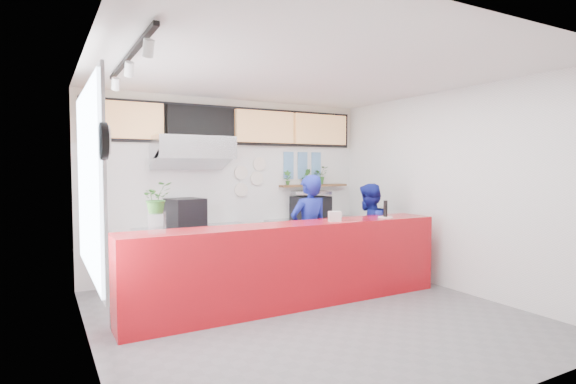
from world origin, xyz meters
name	(u,v)px	position (x,y,z in m)	size (l,w,h in m)	color
floor	(308,314)	(0.00, 0.00, 0.00)	(5.00, 5.00, 0.00)	slate
ceiling	(309,72)	(0.00, 0.00, 3.00)	(5.00, 5.00, 0.00)	silver
wall_back	(232,187)	(0.00, 2.50, 1.50)	(5.00, 5.00, 0.00)	white
wall_left	(89,203)	(-2.50, 0.00, 1.50)	(5.00, 5.00, 0.00)	white
wall_right	(449,190)	(2.50, 0.00, 1.50)	(5.00, 5.00, 0.00)	white
service_counter	(292,265)	(0.00, 0.40, 0.55)	(4.50, 0.60, 1.10)	#B10C14
cream_band	(232,123)	(0.00, 2.49, 2.60)	(5.00, 0.02, 0.80)	beige
prep_bench	(193,255)	(-0.80, 2.20, 0.45)	(1.80, 0.60, 0.90)	#B2B5BA
panini_oven	(185,213)	(-0.92, 2.20, 1.13)	(0.50, 0.50, 0.45)	black
extraction_hood	(193,148)	(-0.80, 2.15, 2.15)	(1.20, 0.70, 0.35)	#B2B5BA
hood_lip	(193,160)	(-0.80, 2.15, 1.95)	(1.20, 0.70, 0.08)	#B2B5BA
right_bench	(315,243)	(1.50, 2.20, 0.45)	(1.80, 0.60, 0.90)	#B2B5BA
espresso_machine	(311,208)	(1.41, 2.20, 1.11)	(0.64, 0.46, 0.41)	black
espresso_tray	(311,193)	(1.41, 2.20, 1.38)	(0.66, 0.46, 0.06)	#A3A5AA
herb_shelf	(314,185)	(1.60, 2.40, 1.50)	(1.40, 0.18, 0.04)	brown
menu_board_far_left	(126,120)	(-1.75, 2.38, 2.55)	(1.10, 0.10, 0.55)	tan
menu_board_mid_left	(201,124)	(-0.59, 2.38, 2.55)	(1.10, 0.10, 0.55)	black
menu_board_mid_right	(265,127)	(0.57, 2.38, 2.55)	(1.10, 0.10, 0.55)	tan
menu_board_far_right	(320,130)	(1.73, 2.38, 2.55)	(1.10, 0.10, 0.55)	tan
soffit	(233,126)	(0.00, 2.46, 2.55)	(4.80, 0.04, 0.65)	black
window_pane	(89,181)	(-2.47, 0.30, 1.70)	(0.04, 2.20, 1.90)	silver
window_frame	(91,181)	(-2.45, 0.30, 1.70)	(0.03, 2.30, 2.00)	#B2B5BA
wall_clock_rim	(104,141)	(-2.46, -0.90, 2.05)	(0.30, 0.30, 0.05)	black
wall_clock_face	(108,141)	(-2.43, -0.90, 2.05)	(0.26, 0.26, 0.02)	white
track_rail	(129,57)	(-2.10, 0.00, 2.94)	(0.05, 2.40, 0.04)	black
dec_plate_a	(241,173)	(0.15, 2.47, 1.75)	(0.24, 0.24, 0.03)	silver
dec_plate_b	(257,178)	(0.45, 2.47, 1.65)	(0.24, 0.24, 0.03)	silver
dec_plate_c	(241,190)	(0.15, 2.47, 1.45)	(0.24, 0.24, 0.03)	silver
dec_plate_d	(259,164)	(0.50, 2.47, 1.90)	(0.24, 0.24, 0.03)	silver
photo_frame_a	(289,159)	(1.10, 2.48, 2.00)	(0.20, 0.02, 0.25)	#598CBF
photo_frame_b	(303,159)	(1.40, 2.48, 2.00)	(0.20, 0.02, 0.25)	#598CBF
photo_frame_c	(316,159)	(1.70, 2.48, 2.00)	(0.20, 0.02, 0.25)	#598CBF
photo_frame_d	(289,172)	(1.10, 2.48, 1.75)	(0.20, 0.02, 0.25)	#598CBF
photo_frame_e	(303,172)	(1.40, 2.48, 1.75)	(0.20, 0.02, 0.25)	#598CBF
photo_frame_f	(316,172)	(1.70, 2.48, 1.75)	(0.20, 0.02, 0.25)	#598CBF
staff_center	(309,232)	(0.62, 0.98, 0.87)	(0.63, 0.42, 1.73)	navy
staff_right	(368,233)	(1.67, 0.88, 0.79)	(0.77, 0.60, 1.58)	navy
herb_a	(287,178)	(1.03, 2.40, 1.66)	(0.14, 0.10, 0.27)	#2A5D20
herb_b	(306,177)	(1.43, 2.40, 1.67)	(0.16, 0.13, 0.29)	#2A5D20
herb_c	(320,175)	(1.73, 2.40, 1.69)	(0.30, 0.26, 0.34)	#2A5D20
glass_vase	(157,223)	(-1.77, 0.37, 1.22)	(0.20, 0.20, 0.24)	silver
basil_vase	(157,198)	(-1.77, 0.37, 1.50)	(0.32, 0.28, 0.36)	#2A5D20
napkin_holder	(335,216)	(0.62, 0.31, 1.17)	(0.16, 0.10, 0.14)	silver
white_plate	(385,217)	(1.53, 0.32, 1.11)	(0.21, 0.21, 0.02)	silver
pepper_mill	(385,209)	(1.53, 0.32, 1.23)	(0.06, 0.06, 0.24)	black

